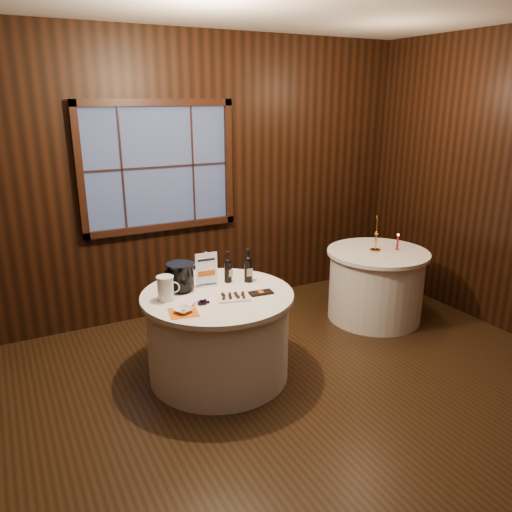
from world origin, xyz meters
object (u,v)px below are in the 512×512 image
main_table (218,334)px  chocolate_box (261,293)px  grape_bunch (203,302)px  cracker_bowl (183,310)px  glass_pitcher (166,288)px  ice_bucket (181,276)px  red_candle (398,244)px  chocolate_plate (233,297)px  sign_stand (207,274)px  port_bottle_left (228,269)px  side_table (376,284)px  brass_candlestick (376,238)px  port_bottle_right (248,267)px

main_table → chocolate_box: size_ratio=6.49×
grape_bunch → cracker_bowl: cracker_bowl is taller
main_table → glass_pitcher: (-0.42, 0.06, 0.48)m
ice_bucket → red_candle: 2.45m
cracker_bowl → ice_bucket: bearing=72.2°
chocolate_plate → red_candle: 2.17m
sign_stand → chocolate_box: sign_stand is taller
chocolate_plate → grape_bunch: bearing=177.6°
port_bottle_left → grape_bunch: size_ratio=1.85×
grape_bunch → glass_pitcher: (-0.23, 0.22, 0.08)m
red_candle → ice_bucket: bearing=-179.2°
side_table → port_bottle_left: (-1.81, -0.10, 0.50)m
port_bottle_left → ice_bucket: bearing=155.8°
main_table → chocolate_plate: 0.44m
chocolate_box → brass_candlestick: 1.73m
chocolate_plate → red_candle: red_candle is taller
chocolate_plate → cracker_bowl: bearing=-170.6°
grape_bunch → main_table: bearing=39.6°
chocolate_box → port_bottle_left: bearing=114.2°
sign_stand → ice_bucket: size_ratio=1.29×
main_table → chocolate_box: chocolate_box is taller
side_table → sign_stand: (-2.01, -0.10, 0.49)m
sign_stand → main_table: bearing=-81.3°
chocolate_plate → chocolate_box: (0.25, -0.01, -0.01)m
red_candle → sign_stand: bearing=-179.1°
port_bottle_left → cracker_bowl: bearing=-167.0°
chocolate_box → cracker_bowl: bearing=-168.8°
port_bottle_right → side_table: bearing=12.9°
ice_bucket → glass_pitcher: bearing=-142.0°
sign_stand → port_bottle_left: (0.20, 0.00, 0.02)m
side_table → chocolate_box: size_ratio=5.47×
chocolate_plate → cracker_bowl: chocolate_plate is taller
grape_bunch → brass_candlestick: size_ratio=0.39×
sign_stand → side_table: bearing=8.0°
grape_bunch → red_candle: red_candle is taller
glass_pitcher → side_table: bearing=26.3°
main_table → side_table: bearing=8.5°
port_bottle_right → ice_bucket: (-0.60, 0.07, -0.01)m
chocolate_plate → grape_bunch: chocolate_plate is taller
port_bottle_right → glass_pitcher: bearing=-168.6°
chocolate_plate → brass_candlestick: (1.90, 0.48, 0.13)m
chocolate_box → glass_pitcher: 0.78m
chocolate_box → red_candle: red_candle is taller
sign_stand → port_bottle_left: bearing=5.8°
main_table → ice_bucket: ice_bucket is taller
sign_stand → ice_bucket: bearing=-174.8°
main_table → port_bottle_left: port_bottle_left is taller
side_table → red_candle: bearing=-18.1°
port_bottle_left → grape_bunch: 0.54m
port_bottle_left → sign_stand: bearing=156.1°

